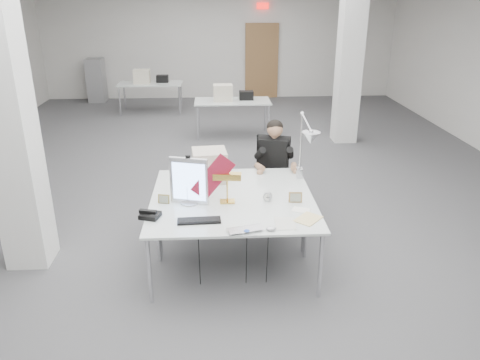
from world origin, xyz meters
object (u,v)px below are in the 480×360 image
at_px(desk_phone, 150,215).
at_px(architect_lamp, 305,148).
at_px(laptop, 247,232).
at_px(beige_monitor, 210,165).
at_px(monitor, 189,181).
at_px(bankers_lamp, 227,186).
at_px(office_chair, 273,175).
at_px(desk_main, 234,216).
at_px(seated_person, 274,152).

xyz_separation_m(desk_phone, architect_lamp, (1.70, 0.78, 0.44)).
relative_size(laptop, beige_monitor, 0.86).
height_order(monitor, bankers_lamp, monitor).
bearing_deg(office_chair, architect_lamp, -57.37).
xyz_separation_m(desk_main, desk_phone, (-0.85, -0.01, 0.04)).
distance_m(seated_person, laptop, 2.03).
height_order(seated_person, architect_lamp, architect_lamp).
bearing_deg(bankers_lamp, laptop, -70.87).
relative_size(laptop, bankers_lamp, 0.90).
xyz_separation_m(monitor, desk_phone, (-0.38, -0.33, -0.23)).
relative_size(seated_person, architect_lamp, 0.90).
height_order(monitor, laptop, monitor).
height_order(desk_phone, architect_lamp, architect_lamp).
distance_m(office_chair, architect_lamp, 1.10).
relative_size(bankers_lamp, desk_phone, 2.02).
bearing_deg(architect_lamp, monitor, -150.45).
xyz_separation_m(desk_main, laptop, (0.10, -0.41, 0.03)).
bearing_deg(desk_phone, office_chair, 66.29).
xyz_separation_m(office_chair, laptop, (-0.50, -2.02, 0.21)).
bearing_deg(monitor, beige_monitor, 88.08).
distance_m(monitor, laptop, 0.95).
relative_size(desk_phone, architect_lamp, 0.20).
bearing_deg(office_chair, desk_main, -94.08).
bearing_deg(beige_monitor, monitor, -113.09).
bearing_deg(beige_monitor, desk_main, -80.91).
xyz_separation_m(seated_person, bankers_lamp, (-0.66, -1.24, 0.05)).
distance_m(bankers_lamp, beige_monitor, 0.69).
bearing_deg(desk_main, monitor, 145.64).
bearing_deg(beige_monitor, architect_lamp, -16.56).
bearing_deg(seated_person, laptop, -87.76).
relative_size(office_chair, desk_phone, 5.90).
bearing_deg(desk_phone, beige_monitor, 77.14).
xyz_separation_m(seated_person, beige_monitor, (-0.86, -0.58, 0.04)).
distance_m(laptop, desk_phone, 1.03).
xyz_separation_m(bankers_lamp, architect_lamp, (0.91, 0.44, 0.28)).
bearing_deg(monitor, office_chair, 66.28).
bearing_deg(laptop, desk_phone, 142.86).
bearing_deg(seated_person, desk_main, -94.68).
distance_m(desk_phone, architect_lamp, 1.92).
relative_size(laptop, desk_phone, 1.81).
distance_m(desk_main, office_chair, 1.73).
bearing_deg(seated_person, monitor, -114.23).
height_order(monitor, architect_lamp, architect_lamp).
distance_m(laptop, bankers_lamp, 0.76).
distance_m(desk_main, bankers_lamp, 0.38).
xyz_separation_m(bankers_lamp, beige_monitor, (-0.19, 0.66, -0.00)).
height_order(desk_main, office_chair, office_chair).
bearing_deg(architect_lamp, seated_person, 117.95).
bearing_deg(office_chair, laptop, -87.42).
bearing_deg(architect_lamp, desk_main, -127.23).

